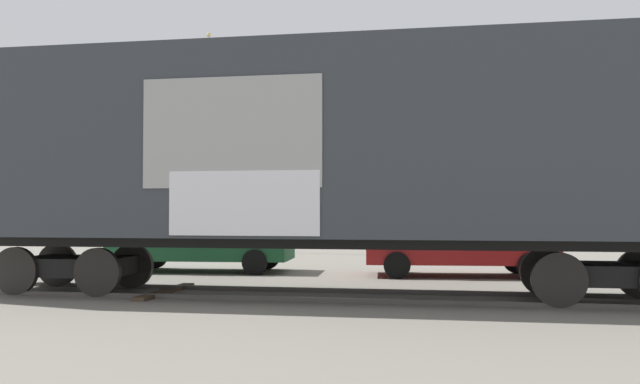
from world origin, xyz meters
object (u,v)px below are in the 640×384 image
(flagpole, at_px, (216,110))
(parked_car_red, at_px, (456,242))
(parked_car_green, at_px, (200,240))
(freight_car, at_px, (321,149))

(flagpole, height_order, parked_car_red, flagpole)
(flagpole, distance_m, parked_car_green, 10.65)
(freight_car, relative_size, parked_car_green, 2.95)
(flagpole, xyz_separation_m, parked_car_red, (9.60, -8.93, -4.96))
(parked_car_green, bearing_deg, freight_car, -47.35)
(parked_car_green, relative_size, parked_car_red, 1.03)
(flagpole, distance_m, parked_car_red, 14.02)
(freight_car, bearing_deg, parked_car_red, 61.42)
(flagpole, relative_size, parked_car_green, 1.84)
(parked_car_red, bearing_deg, flagpole, 137.06)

